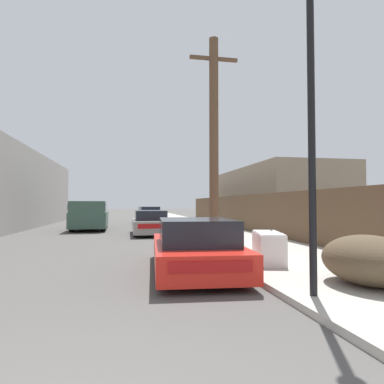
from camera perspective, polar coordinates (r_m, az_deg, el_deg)
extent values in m
cube|color=#ADA89E|center=(25.79, -0.34, -5.42)|extent=(4.20, 63.00, 0.12)
cube|color=white|center=(9.00, 12.58, -9.03)|extent=(0.99, 1.76, 0.73)
cube|color=white|center=(8.97, 12.57, -6.64)|extent=(0.95, 1.69, 0.03)
cube|color=#333335|center=(9.50, 13.07, -6.21)|extent=(0.08, 0.20, 0.02)
cube|color=gray|center=(9.23, 12.30, -6.40)|extent=(0.62, 0.22, 0.01)
cube|color=gray|center=(8.72, 12.83, -6.65)|extent=(0.62, 0.22, 0.01)
cube|color=red|center=(8.31, 0.34, -10.14)|extent=(2.20, 4.77, 0.55)
cube|color=black|center=(7.83, 0.72, -6.56)|extent=(1.77, 2.34, 0.55)
cube|color=#B21414|center=(6.01, 3.16, -12.34)|extent=(1.46, 0.13, 0.19)
cylinder|color=black|center=(9.69, -5.61, -9.61)|extent=(0.24, 0.63, 0.62)
cylinder|color=black|center=(9.86, 4.09, -9.48)|extent=(0.24, 0.63, 0.62)
cylinder|color=black|center=(6.84, -5.13, -12.80)|extent=(0.24, 0.63, 0.62)
cylinder|color=black|center=(7.08, 8.58, -12.42)|extent=(0.24, 0.63, 0.62)
cube|color=gray|center=(18.09, -7.01, -5.59)|extent=(1.79, 4.31, 0.62)
cube|color=black|center=(17.89, -6.97, -3.85)|extent=(1.53, 2.42, 0.49)
cube|color=#B21414|center=(15.92, -6.53, -5.68)|extent=(1.38, 0.03, 0.22)
cylinder|color=black|center=(19.40, -9.53, -5.71)|extent=(0.20, 0.67, 0.67)
cylinder|color=black|center=(19.49, -4.99, -5.71)|extent=(0.20, 0.67, 0.67)
cylinder|color=black|center=(16.74, -9.37, -6.30)|extent=(0.20, 0.67, 0.67)
cylinder|color=black|center=(16.84, -4.11, -6.30)|extent=(0.20, 0.67, 0.67)
cube|color=#2D478C|center=(28.61, -7.25, -4.21)|extent=(1.99, 4.76, 0.69)
cube|color=black|center=(28.41, -7.20, -2.98)|extent=(1.63, 2.69, 0.54)
cube|color=#B21414|center=(26.27, -6.67, -4.14)|extent=(1.36, 0.10, 0.24)
cylinder|color=black|center=(29.98, -9.00, -4.41)|extent=(0.24, 0.67, 0.66)
cylinder|color=black|center=(30.15, -6.15, -4.41)|extent=(0.24, 0.67, 0.66)
cylinder|color=black|center=(27.10, -8.48, -4.67)|extent=(0.24, 0.67, 0.66)
cylinder|color=black|center=(27.28, -5.34, -4.66)|extent=(0.24, 0.67, 0.66)
cube|color=#385647|center=(22.45, -16.60, -4.33)|extent=(2.22, 5.53, 0.90)
cube|color=#385647|center=(20.93, -16.89, -2.38)|extent=(2.02, 2.52, 0.65)
cube|color=black|center=(20.93, -16.89, -2.33)|extent=(2.06, 2.47, 0.36)
cylinder|color=black|center=(20.72, -14.54, -5.25)|extent=(0.28, 0.81, 0.80)
cylinder|color=black|center=(20.86, -19.38, -5.18)|extent=(0.28, 0.81, 0.80)
cylinder|color=black|center=(24.11, -14.21, -4.79)|extent=(0.28, 0.81, 0.80)
cylinder|color=black|center=(24.23, -18.38, -4.74)|extent=(0.28, 0.81, 0.80)
cylinder|color=brown|center=(12.69, 3.67, 8.58)|extent=(0.34, 0.34, 7.61)
cube|color=brown|center=(13.58, 3.64, 21.29)|extent=(1.80, 0.12, 0.12)
cylinder|color=black|center=(5.96, 19.33, 7.82)|extent=(0.12, 0.12, 4.95)
ellipsoid|color=brown|center=(7.11, 27.27, -10.02)|extent=(1.46, 1.90, 0.91)
cube|color=brown|center=(18.83, 9.78, -3.45)|extent=(0.08, 30.11, 1.98)
cube|color=gray|center=(27.85, 13.88, -0.73)|extent=(6.00, 13.04, 4.38)
cylinder|color=#282D42|center=(20.77, 3.39, -4.91)|extent=(0.28, 0.28, 0.84)
cylinder|color=#2D5193|center=(20.74, 3.39, -2.83)|extent=(0.34, 0.34, 0.67)
sphere|color=tan|center=(20.74, 3.39, -1.56)|extent=(0.25, 0.25, 0.25)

